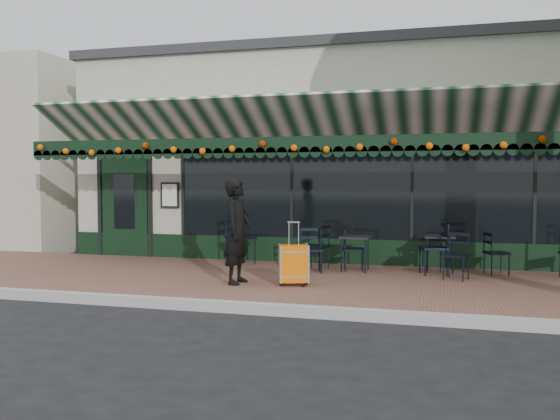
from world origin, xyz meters
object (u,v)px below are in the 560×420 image
(woman, at_px, (237,231))
(suitcase, at_px, (294,264))
(cafe_table_a, at_px, (440,239))
(chair_b_front, at_px, (311,250))
(chair_b_right, at_px, (354,250))
(chair_a_left, at_px, (433,248))
(chair_a_right, at_px, (497,253))
(chair_b_left, at_px, (316,247))
(chair_solo, at_px, (241,238))
(chair_a_front, at_px, (456,256))
(cafe_table_b, at_px, (355,240))

(woman, distance_m, suitcase, 1.06)
(suitcase, relative_size, cafe_table_a, 1.53)
(chair_b_front, bearing_deg, suitcase, -107.87)
(chair_b_right, bearing_deg, cafe_table_a, -89.24)
(cafe_table_a, bearing_deg, chair_b_front, -162.51)
(woman, height_order, chair_a_left, woman)
(chair_a_right, xyz_separation_m, chair_b_left, (-3.21, -0.22, 0.04))
(suitcase, xyz_separation_m, chair_solo, (-1.64, 2.17, 0.17))
(woman, bearing_deg, chair_a_front, -65.70)
(woman, bearing_deg, chair_a_right, -60.50)
(cafe_table_b, bearing_deg, chair_b_front, -153.79)
(chair_a_left, xyz_separation_m, chair_a_right, (1.08, 0.25, -0.08))
(chair_b_front, height_order, chair_solo, chair_solo)
(suitcase, bearing_deg, chair_a_left, 18.63)
(chair_b_left, relative_size, chair_solo, 0.84)
(chair_solo, bearing_deg, chair_b_front, -76.75)
(chair_a_front, distance_m, chair_b_front, 2.52)
(chair_b_right, height_order, chair_b_front, chair_b_front)
(chair_a_front, xyz_separation_m, chair_solo, (-4.15, 0.92, 0.10))
(chair_a_left, distance_m, chair_a_front, 0.60)
(woman, height_order, cafe_table_a, woman)
(chair_b_front, bearing_deg, chair_b_right, 8.82)
(chair_a_left, relative_size, chair_b_left, 1.09)
(chair_solo, bearing_deg, cafe_table_a, -52.06)
(cafe_table_a, height_order, cafe_table_b, cafe_table_a)
(woman, bearing_deg, chair_b_front, -28.83)
(chair_b_left, relative_size, chair_b_front, 1.05)
(chair_solo, bearing_deg, cafe_table_b, -60.98)
(woman, xyz_separation_m, chair_a_left, (3.05, 1.77, -0.39))
(cafe_table_b, xyz_separation_m, chair_b_front, (-0.74, -0.37, -0.17))
(chair_solo, bearing_deg, chair_a_left, -57.93)
(chair_b_left, bearing_deg, chair_b_front, 11.73)
(cafe_table_a, height_order, chair_a_front, chair_a_front)
(cafe_table_b, distance_m, chair_a_left, 1.40)
(chair_b_right, bearing_deg, cafe_table_b, -110.19)
(cafe_table_a, bearing_deg, suitcase, -136.91)
(cafe_table_a, xyz_separation_m, chair_b_right, (-1.54, -0.34, -0.20))
(chair_a_front, distance_m, chair_solo, 4.25)
(cafe_table_a, relative_size, chair_a_front, 0.82)
(suitcase, height_order, chair_b_left, suitcase)
(chair_b_front, bearing_deg, chair_a_left, -9.81)
(suitcase, bearing_deg, cafe_table_a, 22.87)
(cafe_table_a, relative_size, chair_a_right, 0.86)
(chair_a_right, xyz_separation_m, chair_a_front, (-0.70, -0.71, 0.02))
(chair_a_left, bearing_deg, cafe_table_b, -108.16)
(woman, height_order, cafe_table_b, woman)
(chair_a_left, bearing_deg, suitcase, -67.63)
(suitcase, distance_m, cafe_table_b, 1.92)
(woman, bearing_deg, chair_solo, 21.30)
(suitcase, height_order, chair_a_front, suitcase)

